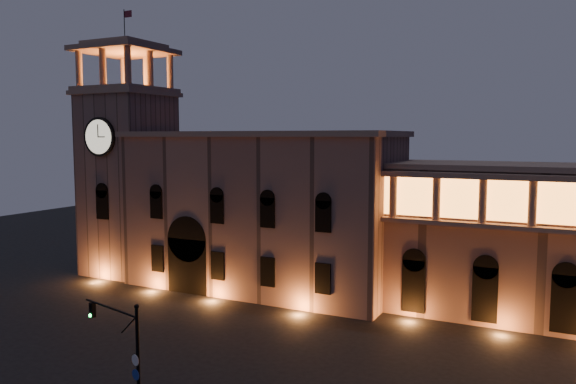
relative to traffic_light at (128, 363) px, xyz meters
The scene contains 4 objects.
ground 11.54m from the traffic_light, 125.66° to the left, with size 160.00×160.00×0.00m, color black.
government_building 32.18m from the traffic_light, 105.25° to the left, with size 30.80×12.80×17.60m.
clock_tower 40.92m from the traffic_light, 132.01° to the left, with size 9.80×9.80×32.40m.
traffic_light is the anchor object (origin of this frame).
Camera 1 is at (28.47, -32.60, 17.05)m, focal length 35.00 mm.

